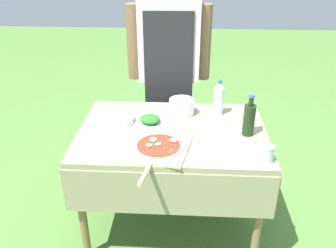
{
  "coord_description": "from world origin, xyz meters",
  "views": [
    {
      "loc": [
        0.08,
        -1.93,
        1.81
      ],
      "look_at": [
        -0.03,
        0.0,
        0.79
      ],
      "focal_mm": 38.0,
      "sensor_mm": 36.0,
      "label": 1
    }
  ],
  "objects": [
    {
      "name": "water_bottle",
      "position": [
        0.3,
        0.24,
        0.86
      ],
      "size": [
        0.07,
        0.07,
        0.24
      ],
      "color": "silver",
      "rests_on": "prep_table"
    },
    {
      "name": "sauce_jar",
      "position": [
        0.51,
        -0.32,
        0.79
      ],
      "size": [
        0.08,
        0.08,
        0.09
      ],
      "color": "silver",
      "rests_on": "prep_table"
    },
    {
      "name": "herb_container",
      "position": [
        -0.15,
        0.08,
        0.77
      ],
      "size": [
        0.2,
        0.19,
        0.06
      ],
      "rotation": [
        0.0,
        0.0,
        -0.41
      ],
      "color": "silver",
      "rests_on": "prep_table"
    },
    {
      "name": "plate_stack",
      "position": [
        -0.37,
        0.08,
        0.76
      ],
      "size": [
        0.23,
        0.23,
        0.03
      ],
      "color": "white",
      "rests_on": "prep_table"
    },
    {
      "name": "ground_plane",
      "position": [
        0.0,
        0.0,
        0.0
      ],
      "size": [
        12.0,
        12.0,
        0.0
      ],
      "primitive_type": "plane",
      "color": "#517F38"
    },
    {
      "name": "pizza_on_peel",
      "position": [
        -0.07,
        -0.24,
        0.76
      ],
      "size": [
        0.38,
        0.54,
        0.05
      ],
      "rotation": [
        0.0,
        0.0,
        -0.19
      ],
      "color": "#D1B27F",
      "rests_on": "prep_table"
    },
    {
      "name": "prep_table",
      "position": [
        0.0,
        0.0,
        0.65
      ],
      "size": [
        1.17,
        0.83,
        0.75
      ],
      "color": "gray",
      "rests_on": "ground"
    },
    {
      "name": "person_cook",
      "position": [
        -0.06,
        0.67,
        0.98
      ],
      "size": [
        0.62,
        0.22,
        1.66
      ],
      "rotation": [
        0.0,
        0.0,
        3.18
      ],
      "color": "#70604C",
      "rests_on": "ground"
    },
    {
      "name": "oil_bottle",
      "position": [
        0.46,
        -0.03,
        0.85
      ],
      "size": [
        0.07,
        0.07,
        0.26
      ],
      "color": "black",
      "rests_on": "prep_table"
    },
    {
      "name": "mixing_tub",
      "position": [
        0.05,
        0.23,
        0.8
      ],
      "size": [
        0.17,
        0.17,
        0.1
      ],
      "primitive_type": "cylinder",
      "color": "silver",
      "rests_on": "prep_table"
    }
  ]
}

